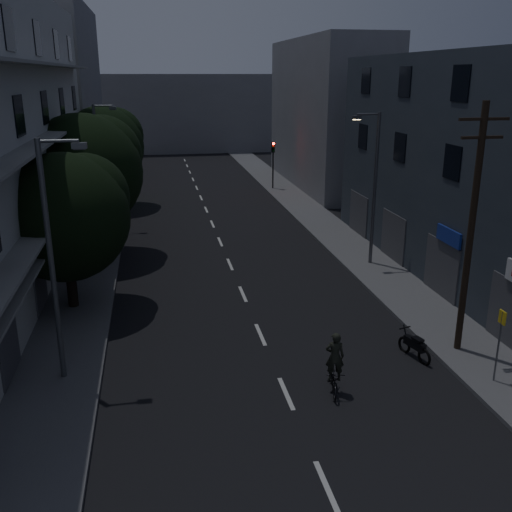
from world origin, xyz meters
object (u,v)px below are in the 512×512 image
object	(u,v)px
motorcycle	(414,347)
cyclist	(334,372)
bus_stop_sign	(500,333)
utility_pole	(471,227)

from	to	relation	value
motorcycle	cyclist	bearing A→B (deg)	-169.83
bus_stop_sign	cyclist	distance (m)	5.59
utility_pole	bus_stop_sign	world-z (taller)	utility_pole
utility_pole	motorcycle	distance (m)	4.79
bus_stop_sign	motorcycle	size ratio (longest dim) A/B	1.48
utility_pole	cyclist	size ratio (longest dim) A/B	4.25
motorcycle	bus_stop_sign	bearing A→B (deg)	-66.67
cyclist	utility_pole	bearing A→B (deg)	31.20
utility_pole	motorcycle	world-z (taller)	utility_pole
utility_pole	motorcycle	bearing A→B (deg)	-175.05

